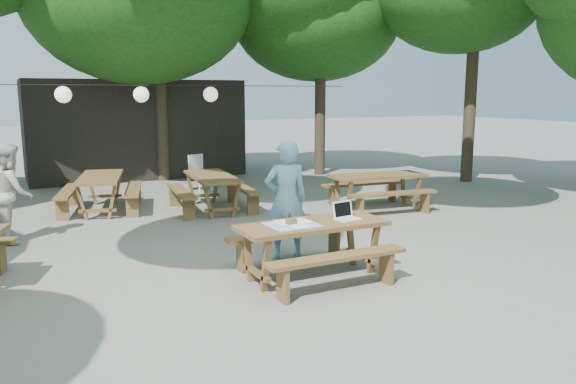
{
  "coord_description": "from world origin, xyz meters",
  "views": [
    {
      "loc": [
        -2.96,
        -6.6,
        2.44
      ],
      "look_at": [
        0.58,
        0.4,
        1.05
      ],
      "focal_mm": 35.0,
      "sensor_mm": 36.0,
      "label": 1
    }
  ],
  "objects_px": {
    "main_picnic_table": "(312,249)",
    "plastic_chair": "(200,180)",
    "second_person": "(11,193)",
    "woman": "(286,200)"
  },
  "relations": [
    {
      "from": "woman",
      "to": "plastic_chair",
      "type": "height_order",
      "value": "woman"
    },
    {
      "from": "main_picnic_table",
      "to": "second_person",
      "type": "relative_size",
      "value": 1.22
    },
    {
      "from": "woman",
      "to": "plastic_chair",
      "type": "distance_m",
      "value": 6.3
    },
    {
      "from": "main_picnic_table",
      "to": "woman",
      "type": "bearing_deg",
      "value": 84.3
    },
    {
      "from": "woman",
      "to": "second_person",
      "type": "relative_size",
      "value": 1.08
    },
    {
      "from": "main_picnic_table",
      "to": "woman",
      "type": "distance_m",
      "value": 1.08
    },
    {
      "from": "woman",
      "to": "main_picnic_table",
      "type": "bearing_deg",
      "value": 97.24
    },
    {
      "from": "main_picnic_table",
      "to": "plastic_chair",
      "type": "bearing_deg",
      "value": 83.64
    },
    {
      "from": "second_person",
      "to": "plastic_chair",
      "type": "relative_size",
      "value": 1.82
    },
    {
      "from": "main_picnic_table",
      "to": "woman",
      "type": "relative_size",
      "value": 1.13
    }
  ]
}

